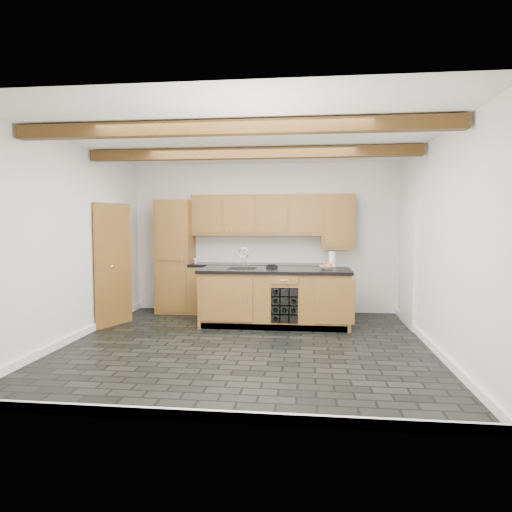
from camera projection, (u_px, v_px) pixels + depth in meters
The scene contains 10 objects.
ground at pixel (246, 344), 6.30m from camera, with size 5.00×5.00×0.00m, color black.
room_shell at pixel (245, 233), 6.73m from camera, with size 5.01×5.00×5.00m.
back_cabinetry at pixel (243, 261), 8.49m from camera, with size 3.65×0.62×2.20m.
island at pixel (275, 297), 7.50m from camera, with size 2.48×0.96×0.93m.
faucet at pixel (242, 266), 7.58m from camera, with size 0.45×0.40×0.34m.
kitchen_scale at pixel (272, 266), 7.62m from camera, with size 0.19×0.13×0.06m.
fruit_bowl at pixel (327, 268), 7.37m from camera, with size 0.24×0.24×0.06m, color silver.
fruit_cluster at pixel (327, 266), 7.37m from camera, with size 0.16×0.17×0.07m.
paper_towel at pixel (332, 260), 7.56m from camera, with size 0.11×0.11×0.28m, color white.
mug at pixel (196, 261), 8.52m from camera, with size 0.10×0.10×0.09m, color white.
Camera 1 is at (0.84, -6.14, 1.66)m, focal length 32.00 mm.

